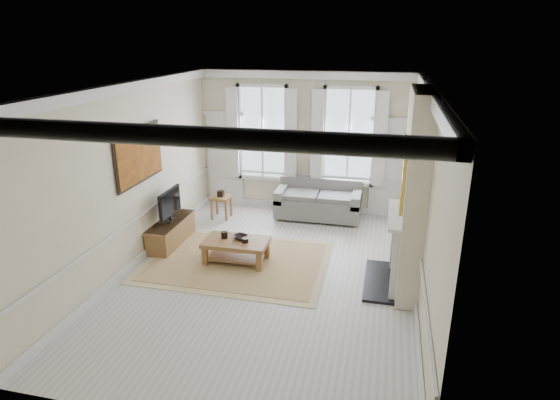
% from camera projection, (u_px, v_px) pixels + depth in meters
% --- Properties ---
extents(floor, '(7.20, 7.20, 0.00)m').
position_uv_depth(floor, '(269.00, 275.00, 8.59)').
color(floor, '#B7B5AD').
rests_on(floor, ground).
extents(ceiling, '(7.20, 7.20, 0.00)m').
position_uv_depth(ceiling, '(267.00, 86.00, 7.46)').
color(ceiling, white).
rests_on(ceiling, back_wall).
extents(back_wall, '(5.20, 0.00, 5.20)m').
position_uv_depth(back_wall, '(305.00, 143.00, 11.33)').
color(back_wall, beige).
rests_on(back_wall, floor).
extents(left_wall, '(0.00, 7.20, 7.20)m').
position_uv_depth(left_wall, '(131.00, 177.00, 8.57)').
color(left_wall, beige).
rests_on(left_wall, floor).
extents(right_wall, '(0.00, 7.20, 7.20)m').
position_uv_depth(right_wall, '(426.00, 198.00, 7.47)').
color(right_wall, beige).
rests_on(right_wall, floor).
extents(window_left, '(1.26, 0.20, 2.20)m').
position_uv_depth(window_left, '(263.00, 133.00, 11.44)').
color(window_left, '#B2BCC6').
rests_on(window_left, back_wall).
extents(window_right, '(1.26, 0.20, 2.20)m').
position_uv_depth(window_right, '(349.00, 137.00, 10.99)').
color(window_right, '#B2BCC6').
rests_on(window_right, back_wall).
extents(door_left, '(0.90, 0.08, 2.30)m').
position_uv_depth(door_left, '(225.00, 160.00, 11.91)').
color(door_left, silver).
rests_on(door_left, floor).
extents(door_right, '(0.90, 0.08, 2.30)m').
position_uv_depth(door_right, '(390.00, 170.00, 11.04)').
color(door_right, silver).
rests_on(door_right, floor).
extents(painting, '(0.05, 1.66, 1.06)m').
position_uv_depth(painting, '(139.00, 155.00, 8.73)').
color(painting, '#AB691D').
rests_on(painting, left_wall).
extents(chimney_breast, '(0.35, 1.70, 3.38)m').
position_uv_depth(chimney_breast, '(414.00, 194.00, 7.69)').
color(chimney_breast, beige).
rests_on(chimney_breast, floor).
extents(hearth, '(0.55, 1.50, 0.05)m').
position_uv_depth(hearth, '(380.00, 281.00, 8.34)').
color(hearth, black).
rests_on(hearth, floor).
extents(fireplace, '(0.21, 1.45, 1.33)m').
position_uv_depth(fireplace, '(395.00, 246.00, 8.06)').
color(fireplace, silver).
rests_on(fireplace, floor).
extents(mirror, '(0.06, 1.26, 1.06)m').
position_uv_depth(mirror, '(402.00, 172.00, 7.62)').
color(mirror, gold).
rests_on(mirror, chimney_breast).
extents(sofa, '(2.00, 0.97, 0.89)m').
position_uv_depth(sofa, '(319.00, 202.00, 11.22)').
color(sofa, slate).
rests_on(sofa, floor).
extents(side_table, '(0.46, 0.46, 0.54)m').
position_uv_depth(side_table, '(221.00, 201.00, 11.17)').
color(side_table, brown).
rests_on(side_table, floor).
extents(rug, '(3.50, 2.60, 0.02)m').
position_uv_depth(rug, '(237.00, 261.00, 9.08)').
color(rug, tan).
rests_on(rug, floor).
extents(coffee_table, '(1.24, 0.73, 0.46)m').
position_uv_depth(coffee_table, '(236.00, 244.00, 8.96)').
color(coffee_table, brown).
rests_on(coffee_table, rug).
extents(ceramic_pot_a, '(0.13, 0.13, 0.13)m').
position_uv_depth(ceramic_pot_a, '(224.00, 235.00, 9.01)').
color(ceramic_pot_a, black).
rests_on(ceramic_pot_a, coffee_table).
extents(ceramic_pot_b, '(0.12, 0.12, 0.09)m').
position_uv_depth(ceramic_pot_b, '(245.00, 240.00, 8.83)').
color(ceramic_pot_b, black).
rests_on(ceramic_pot_b, coffee_table).
extents(bowl, '(0.34, 0.34, 0.07)m').
position_uv_depth(bowl, '(240.00, 237.00, 9.00)').
color(bowl, black).
rests_on(bowl, coffee_table).
extents(tv_stand, '(0.46, 1.44, 0.51)m').
position_uv_depth(tv_stand, '(171.00, 232.00, 9.81)').
color(tv_stand, brown).
rests_on(tv_stand, floor).
extents(tv, '(0.08, 0.90, 0.68)m').
position_uv_depth(tv, '(170.00, 203.00, 9.59)').
color(tv, black).
rests_on(tv, tv_stand).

